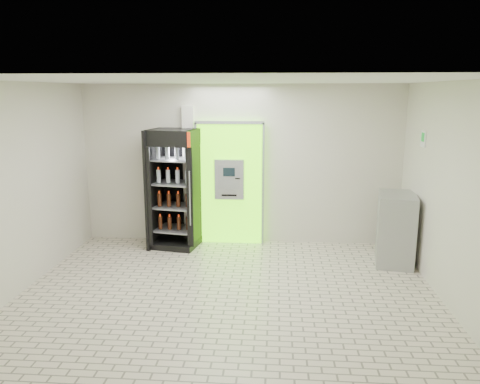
# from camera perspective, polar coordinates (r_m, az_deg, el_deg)

# --- Properties ---
(ground) EXTENTS (6.00, 6.00, 0.00)m
(ground) POSITION_cam_1_polar(r_m,az_deg,el_deg) (6.87, -1.50, -12.42)
(ground) COLOR beige
(ground) RESTS_ON ground
(room_shell) EXTENTS (6.00, 6.00, 6.00)m
(room_shell) POSITION_cam_1_polar(r_m,az_deg,el_deg) (6.33, -1.59, 2.91)
(room_shell) COLOR beige
(room_shell) RESTS_ON ground
(atm_assembly) EXTENTS (1.30, 0.24, 2.33)m
(atm_assembly) POSITION_cam_1_polar(r_m,az_deg,el_deg) (8.83, -1.24, 1.16)
(atm_assembly) COLOR #5DE50A
(atm_assembly) RESTS_ON ground
(pillar) EXTENTS (0.22, 0.11, 2.60)m
(pillar) POSITION_cam_1_polar(r_m,az_deg,el_deg) (8.95, -6.20, 2.08)
(pillar) COLOR silver
(pillar) RESTS_ON ground
(beverage_cooler) EXTENTS (0.94, 0.89, 2.19)m
(beverage_cooler) POSITION_cam_1_polar(r_m,az_deg,el_deg) (8.74, -7.95, 0.13)
(beverage_cooler) COLOR black
(beverage_cooler) RESTS_ON ground
(steel_cabinet) EXTENTS (0.75, 0.99, 1.19)m
(steel_cabinet) POSITION_cam_1_polar(r_m,az_deg,el_deg) (8.32, 18.44, -4.26)
(steel_cabinet) COLOR #989A9F
(steel_cabinet) RESTS_ON ground
(exit_sign) EXTENTS (0.02, 0.22, 0.26)m
(exit_sign) POSITION_cam_1_polar(r_m,az_deg,el_deg) (8.00, 21.45, 6.05)
(exit_sign) COLOR white
(exit_sign) RESTS_ON room_shell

